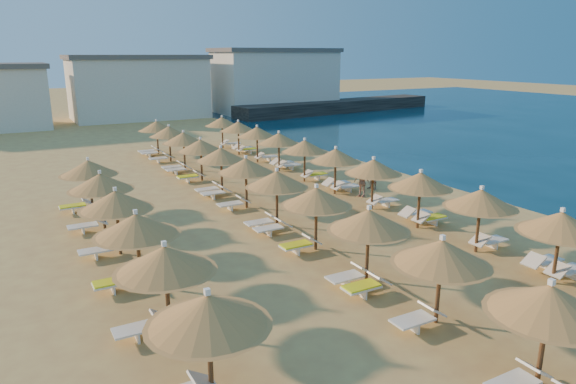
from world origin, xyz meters
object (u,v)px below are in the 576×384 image
parasol_row_east (353,162)px  parasol_row_west (260,173)px  jetty (338,106)px  beachgoer_b (373,176)px  beachgoer_c (362,183)px

parasol_row_east → parasol_row_west: size_ratio=1.00×
parasol_row_east → parasol_row_west: (-5.30, 0.00, 0.00)m
jetty → parasol_row_east: parasol_row_east is taller
parasol_row_east → beachgoer_b: 3.06m
jetty → parasol_row_west: (-28.64, -35.30, 1.35)m
jetty → parasol_row_west: size_ratio=0.78×
beachgoer_c → parasol_row_east: bearing=-91.3°
parasol_row_west → beachgoer_b: size_ratio=25.11×
beachgoer_c → beachgoer_b: (1.45, 0.85, -0.00)m
parasol_row_west → beachgoer_b: bearing=9.9°
beachgoer_c → parasol_row_west: bearing=-113.9°
beachgoer_c → beachgoer_b: beachgoer_c is taller
parasol_row_west → beachgoer_b: parasol_row_west is taller
jetty → beachgoer_b: size_ratio=19.59×
beachgoer_c → beachgoer_b: bearing=92.2°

